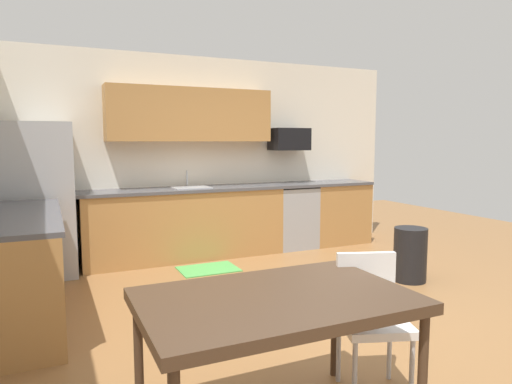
{
  "coord_description": "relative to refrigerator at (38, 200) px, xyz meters",
  "views": [
    {
      "loc": [
        -2.07,
        -3.54,
        1.56
      ],
      "look_at": [
        0.0,
        1.0,
        1.0
      ],
      "focal_mm": 32.25,
      "sensor_mm": 36.0,
      "label": 1
    }
  ],
  "objects": [
    {
      "name": "floor_mat",
      "position": [
        1.84,
        -0.57,
        -0.88
      ],
      "size": [
        0.7,
        0.5,
        0.01
      ],
      "primitive_type": "cube",
      "color": "#4CA54C",
      "rests_on": "ground"
    },
    {
      "name": "refrigerator",
      "position": [
        0.0,
        0.0,
        0.0
      ],
      "size": [
        0.76,
        0.7,
        1.77
      ],
      "primitive_type": "cube",
      "color": "#9EA0A5",
      "rests_on": "ground"
    },
    {
      "name": "ground_plane",
      "position": [
        2.18,
        -2.22,
        -0.88
      ],
      "size": [
        12.0,
        12.0,
        0.0
      ],
      "primitive_type": "plane",
      "color": "olive"
    },
    {
      "name": "dining_table",
      "position": [
        1.16,
        -3.71,
        -0.18
      ],
      "size": [
        1.4,
        0.9,
        0.76
      ],
      "color": "#422D1E",
      "rests_on": "ground"
    },
    {
      "name": "chair_near_table",
      "position": [
        1.9,
        -3.55,
        -0.38
      ],
      "size": [
        0.51,
        0.51,
        0.85
      ],
      "color": "white",
      "rests_on": "ground"
    },
    {
      "name": "cabinet_run_left",
      "position": [
        -0.12,
        -1.42,
        -0.43
      ],
      "size": [
        0.6,
        2.0,
        0.9
      ],
      "primitive_type": "cube",
      "color": "#AD7A42",
      "rests_on": "ground"
    },
    {
      "name": "countertop_back",
      "position": [
        2.18,
        0.08,
        0.04
      ],
      "size": [
        4.8,
        0.64,
        0.04
      ],
      "primitive_type": "cube",
      "color": "#4C4C51",
      "rests_on": "cabinet_run_back"
    },
    {
      "name": "microwave",
      "position": [
        3.35,
        0.18,
        0.7
      ],
      "size": [
        0.54,
        0.36,
        0.32
      ],
      "primitive_type": "cube",
      "color": "black"
    },
    {
      "name": "upper_cabinets_back",
      "position": [
        1.88,
        0.21,
        1.02
      ],
      "size": [
        2.2,
        0.34,
        0.7
      ],
      "primitive_type": "cube",
      "color": "#AD7A42"
    },
    {
      "name": "cabinet_run_back",
      "position": [
        1.74,
        0.08,
        -0.43
      ],
      "size": [
        2.62,
        0.6,
        0.9
      ],
      "primitive_type": "cube",
      "color": "#AD7A42",
      "rests_on": "ground"
    },
    {
      "name": "cabinet_run_back_right",
      "position": [
        4.12,
        0.08,
        -0.43
      ],
      "size": [
        0.93,
        0.6,
        0.9
      ],
      "primitive_type": "cube",
      "color": "#AD7A42",
      "rests_on": "ground"
    },
    {
      "name": "sink_basin",
      "position": [
        1.83,
        0.08,
        -0.0
      ],
      "size": [
        0.48,
        0.4,
        0.14
      ],
      "primitive_type": "cube",
      "color": "#A5A8AD",
      "rests_on": "countertop_back"
    },
    {
      "name": "countertop_left",
      "position": [
        -0.12,
        -1.42,
        0.04
      ],
      "size": [
        0.64,
        2.0,
        0.04
      ],
      "primitive_type": "cube",
      "color": "#4C4C51",
      "rests_on": "cabinet_run_left"
    },
    {
      "name": "trash_bin",
      "position": [
        3.74,
        -1.93,
        -0.58
      ],
      "size": [
        0.36,
        0.36,
        0.6
      ],
      "primitive_type": "cylinder",
      "color": "black",
      "rests_on": "ground"
    },
    {
      "name": "oven_range",
      "position": [
        3.35,
        0.08,
        -0.43
      ],
      "size": [
        0.6,
        0.6,
        0.91
      ],
      "color": "#999BA0",
      "rests_on": "ground"
    },
    {
      "name": "wall_back",
      "position": [
        2.18,
        0.43,
        0.47
      ],
      "size": [
        5.8,
        0.1,
        2.7
      ],
      "primitive_type": "cube",
      "color": "silver",
      "rests_on": "ground"
    },
    {
      "name": "sink_faucet",
      "position": [
        1.83,
        0.26,
        0.16
      ],
      "size": [
        0.02,
        0.02,
        0.24
      ],
      "primitive_type": "cylinder",
      "color": "#B2B5BA",
      "rests_on": "countertop_back"
    }
  ]
}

